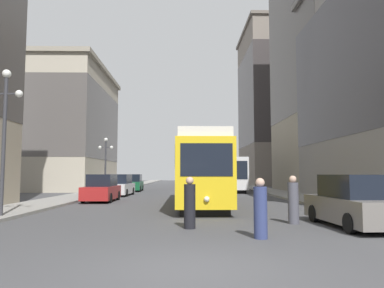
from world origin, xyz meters
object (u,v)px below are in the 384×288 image
(lamp_post_left_near, at_px, (5,120))
(lamp_post_left_far, at_px, (106,156))
(parked_car_right_far, at_px, (353,203))
(parked_car_left_near, at_px, (102,189))
(parked_car_left_mid, at_px, (133,183))
(pedestrian_crossing_near, at_px, (293,201))
(streetcar, at_px, (200,170))
(pedestrian_on_sidewalk, at_px, (260,210))
(transit_bus, at_px, (228,173))
(parked_car_left_far, at_px, (120,186))
(pedestrian_crossing_far, at_px, (190,204))

(lamp_post_left_near, distance_m, lamp_post_left_far, 19.19)
(parked_car_right_far, xyz_separation_m, lamp_post_left_near, (-13.44, 2.44, 3.26))
(parked_car_left_near, xyz_separation_m, lamp_post_left_near, (-1.90, -9.62, 3.26))
(parked_car_left_mid, xyz_separation_m, pedestrian_crossing_near, (9.68, -26.00, -0.01))
(streetcar, bearing_deg, pedestrian_on_sidewalk, -83.88)
(pedestrian_crossing_near, relative_size, pedestrian_on_sidewalk, 1.03)
(transit_bus, relative_size, pedestrian_on_sidewalk, 7.16)
(parked_car_left_far, bearing_deg, lamp_post_left_far, 125.81)
(pedestrian_on_sidewalk, relative_size, lamp_post_left_near, 0.28)
(pedestrian_on_sidewalk, bearing_deg, parked_car_left_far, 114.08)
(parked_car_left_far, xyz_separation_m, lamp_post_left_near, (-1.90, -16.37, 3.26))
(parked_car_left_far, xyz_separation_m, pedestrian_crossing_near, (9.68, -17.94, -0.01))
(streetcar, relative_size, pedestrian_on_sidewalk, 8.17)
(pedestrian_on_sidewalk, bearing_deg, lamp_post_left_near, 158.14)
(parked_car_left_near, height_order, parked_car_left_far, same)
(parked_car_left_far, bearing_deg, pedestrian_crossing_far, -71.27)
(pedestrian_crossing_far, bearing_deg, parked_car_right_far, 87.21)
(streetcar, height_order, lamp_post_left_near, lamp_post_left_near)
(pedestrian_crossing_far, distance_m, pedestrian_on_sidewalk, 2.80)
(parked_car_left_mid, xyz_separation_m, pedestrian_on_sidewalk, (7.82, -29.07, -0.04))
(transit_bus, relative_size, pedestrian_crossing_far, 7.08)
(streetcar, height_order, parked_car_left_near, streetcar)
(parked_car_right_far, xyz_separation_m, pedestrian_crossing_far, (-5.73, -0.25, -0.03))
(pedestrian_crossing_near, bearing_deg, parked_car_left_mid, 165.62)
(parked_car_left_mid, distance_m, pedestrian_crossing_far, 27.74)
(streetcar, distance_m, transit_bus, 18.00)
(pedestrian_crossing_far, xyz_separation_m, lamp_post_left_far, (-7.71, 21.88, 2.72))
(parked_car_right_far, bearing_deg, streetcar, -64.67)
(parked_car_left_mid, bearing_deg, parked_car_left_near, -91.60)
(parked_car_left_mid, distance_m, pedestrian_crossing_near, 27.75)
(lamp_post_left_near, bearing_deg, lamp_post_left_far, 90.00)
(pedestrian_crossing_far, bearing_deg, lamp_post_left_near, -114.56)
(parked_car_left_mid, bearing_deg, parked_car_left_far, -91.59)
(parked_car_left_mid, xyz_separation_m, parked_car_left_far, (0.00, -8.06, 0.00))
(pedestrian_crossing_far, relative_size, pedestrian_on_sidewalk, 1.01)
(lamp_post_left_far, bearing_deg, pedestrian_crossing_far, -70.59)
(parked_car_right_far, height_order, pedestrian_on_sidewalk, parked_car_right_far)
(parked_car_left_near, relative_size, parked_car_right_far, 0.97)
(lamp_post_left_near, bearing_deg, parked_car_left_near, 78.82)
(parked_car_left_mid, relative_size, lamp_post_left_near, 0.75)
(streetcar, height_order, transit_bus, streetcar)
(pedestrian_crossing_far, bearing_deg, transit_bus, 165.47)
(transit_bus, xyz_separation_m, parked_car_left_far, (-10.25, -8.31, -1.10))
(pedestrian_crossing_far, bearing_deg, parked_car_left_near, -160.04)
(parked_car_left_mid, distance_m, lamp_post_left_near, 24.72)
(parked_car_left_near, distance_m, lamp_post_left_near, 10.33)
(parked_car_left_near, bearing_deg, lamp_post_left_far, 101.00)
(parked_car_right_far, relative_size, pedestrian_crossing_near, 2.60)
(pedestrian_on_sidewalk, bearing_deg, parked_car_right_far, 34.28)
(lamp_post_left_far, bearing_deg, streetcar, -55.20)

